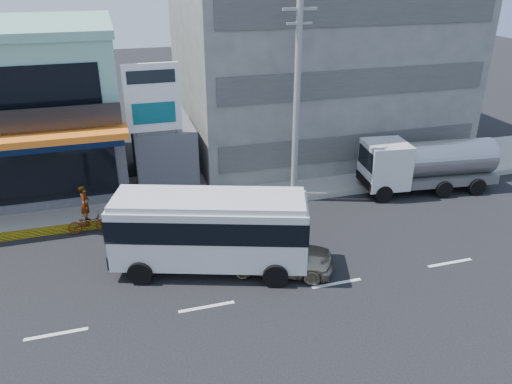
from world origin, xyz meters
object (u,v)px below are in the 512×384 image
(tanker_truck, at_px, (424,164))
(motorcycle_rider, at_px, (87,218))
(shop_building, at_px, (0,111))
(concrete_building, at_px, (315,35))
(sedan, at_px, (276,254))
(satellite_dish, at_px, (162,122))
(utility_pole_near, at_px, (297,100))
(billboard, at_px, (153,106))
(minibus, at_px, (210,227))

(tanker_truck, relative_size, motorcycle_rider, 3.19)
(shop_building, xyz_separation_m, tanker_truck, (20.88, -7.41, -2.50))
(concrete_building, xyz_separation_m, sedan, (-6.93, -13.50, -6.24))
(satellite_dish, height_order, utility_pole_near, utility_pole_near)
(satellite_dish, bearing_deg, tanker_truck, -19.13)
(billboard, relative_size, minibus, 0.88)
(sedan, bearing_deg, shop_building, 66.25)
(tanker_truck, bearing_deg, minibus, -161.27)
(shop_building, height_order, satellite_dish, shop_building)
(satellite_dish, xyz_separation_m, sedan, (3.07, -9.50, -2.81))
(concrete_building, height_order, motorcycle_rider, concrete_building)
(minibus, bearing_deg, concrete_building, 53.51)
(shop_building, distance_m, utility_pole_near, 15.50)
(utility_pole_near, relative_size, sedan, 2.24)
(billboard, xyz_separation_m, sedan, (3.57, -7.70, -4.17))
(utility_pole_near, relative_size, tanker_truck, 1.38)
(satellite_dish, relative_size, utility_pole_near, 0.15)
(satellite_dish, xyz_separation_m, motorcycle_rider, (-4.00, -4.25, -2.82))
(concrete_building, height_order, billboard, concrete_building)
(billboard, distance_m, tanker_truck, 14.06)
(shop_building, height_order, billboard, shop_building)
(minibus, xyz_separation_m, sedan, (2.39, -0.90, -1.10))
(satellite_dish, relative_size, billboard, 0.22)
(utility_pole_near, relative_size, motorcycle_rider, 4.40)
(satellite_dish, height_order, sedan, satellite_dish)
(billboard, bearing_deg, tanker_truck, -11.27)
(billboard, bearing_deg, satellite_dish, 74.48)
(concrete_building, distance_m, minibus, 16.50)
(shop_building, distance_m, sedan, 16.97)
(satellite_dish, relative_size, tanker_truck, 0.21)
(motorcycle_rider, bearing_deg, billboard, 34.94)
(minibus, bearing_deg, tanker_truck, 18.73)
(minibus, distance_m, motorcycle_rider, 6.49)
(shop_building, relative_size, satellite_dish, 8.27)
(concrete_building, bearing_deg, satellite_dish, -158.20)
(shop_building, bearing_deg, motorcycle_rider, -60.91)
(shop_building, height_order, tanker_truck, shop_building)
(satellite_dish, xyz_separation_m, minibus, (0.68, -8.60, -1.72))
(utility_pole_near, bearing_deg, motorcycle_rider, -176.31)
(utility_pole_near, xyz_separation_m, minibus, (-5.32, -5.00, -3.29))
(concrete_building, bearing_deg, sedan, -117.18)
(satellite_dish, distance_m, utility_pole_near, 7.17)
(utility_pole_near, xyz_separation_m, motorcycle_rider, (-10.00, -0.65, -4.40))
(shop_building, distance_m, concrete_building, 18.28)
(tanker_truck, bearing_deg, concrete_building, 108.77)
(minibus, distance_m, tanker_truck, 12.88)
(utility_pole_near, bearing_deg, shop_building, 154.94)
(concrete_building, bearing_deg, utility_pole_near, -117.76)
(utility_pole_near, height_order, sedan, utility_pole_near)
(concrete_building, relative_size, satellite_dish, 10.67)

